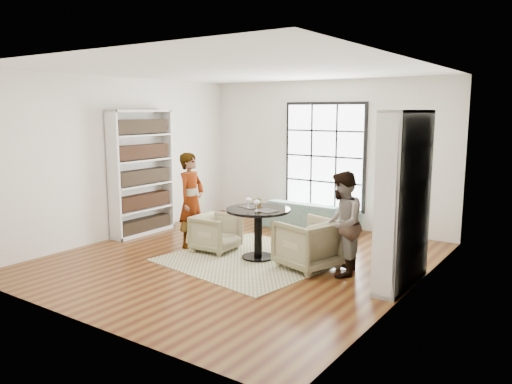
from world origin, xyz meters
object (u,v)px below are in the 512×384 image
Objects in this scene: armchair_left at (216,233)px; armchair_right at (308,244)px; person_left at (191,200)px; person_right at (342,224)px; pedestal_table at (258,223)px; flower_centerpiece at (258,202)px; wine_glass_right at (257,203)px; sofa at (309,215)px; wine_glass_left at (248,201)px.

armchair_left is 1.75m from armchair_right.
person_right is at bearing -95.82° from person_left.
pedestal_table is 0.89m from armchair_left.
armchair_left is 1.03m from flower_centerpiece.
flower_centerpiece is (0.83, 0.08, 0.61)m from armchair_left.
wine_glass_right is 0.23m from flower_centerpiece.
flower_centerpiece is at bearing -107.43° from person_right.
armchair_right is at bearing 1.35° from pedestal_table.
wine_glass_right is (0.93, -0.12, 0.64)m from armchair_left.
armchair_right is 4.28× the size of flower_centerpiece.
person_right is 1.39m from wine_glass_right.
armchair_left is at bearing -70.13° from armchair_right.
wine_glass_right is at bearing -101.39° from armchair_left.
person_right reaches higher than wine_glass_right.
person_left is (-1.09, -2.31, 0.54)m from sofa.
armchair_right is (0.91, 0.02, -0.22)m from pedestal_table.
person_right is at bearing 128.24° from sofa.
sofa is 2.37m from armchair_left.
person_left is at bearing -70.70° from armchair_right.
wine_glass_left is (0.68, 0.00, 0.63)m from armchair_left.
sofa is 2.36× the size of armchair_right.
person_right is 7.81× the size of flower_centerpiece.
person_right reaches higher than armchair_left.
sofa is 2.55m from wine_glass_right.
person_right is at bearing 8.10° from wine_glass_right.
person_left reaches higher than wine_glass_left.
pedestal_table is at bearing 117.28° from wine_glass_right.
armchair_left is at bearing -97.29° from person_left.
wine_glass_left is 0.17m from flower_centerpiece.
armchair_left is at bearing -174.65° from flower_centerpiece.
armchair_left is 0.75m from person_left.
wine_glass_right is (0.25, -0.12, 0.01)m from wine_glass_left.
flower_centerpiece is at bearing 97.48° from sofa.
flower_centerpiece is at bearing 114.91° from pedestal_table.
person_right is (0.55, 0.00, 0.38)m from armchair_right.
sofa is 10.90× the size of wine_glass_right.
sofa is 2.41m from wine_glass_left.
armchair_left is 1.13m from wine_glass_right.
armchair_right is 1.07m from flower_centerpiece.
person_left is at bearing -176.78° from flower_centerpiece.
person_left reaches higher than armchair_left.
pedestal_table is at bearing -71.16° from armchair_right.
sofa is 2.55m from armchair_right.
person_left reaches higher than armchair_right.
flower_centerpiece reaches higher than sofa.
wine_glass_left is (-0.16, -0.05, 0.36)m from pedestal_table.
person_left is (-2.30, -0.07, 0.45)m from armchair_right.
armchair_right is at bearing -0.29° from flower_centerpiece.
person_right reaches higher than wine_glass_left.
pedestal_table is 0.33m from flower_centerpiece.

